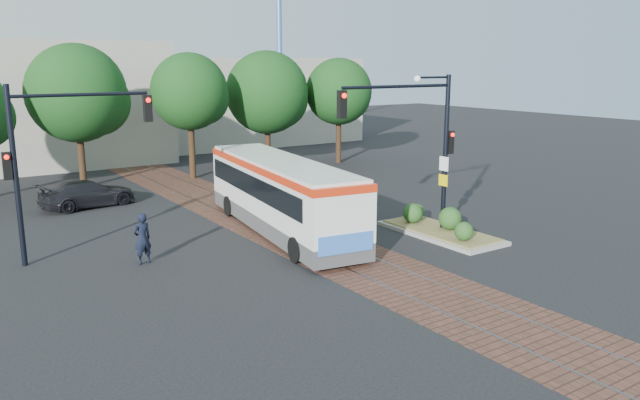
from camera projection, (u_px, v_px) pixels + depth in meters
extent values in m
plane|color=black|center=(326.00, 248.00, 22.84)|extent=(120.00, 120.00, 0.00)
cube|color=brown|center=(272.00, 225.00, 26.08)|extent=(3.60, 40.00, 0.01)
cube|color=slate|center=(256.00, 227.00, 25.67)|extent=(0.06, 40.00, 0.01)
cube|color=slate|center=(287.00, 222.00, 26.48)|extent=(0.06, 40.00, 0.01)
cylinder|color=#382314|center=(82.00, 159.00, 33.66)|extent=(0.36, 0.36, 3.12)
sphere|color=#133D15|center=(76.00, 93.00, 32.91)|extent=(5.20, 5.20, 5.20)
cylinder|color=#382314|center=(192.00, 150.00, 36.25)|extent=(0.36, 0.36, 3.39)
sphere|color=#133D15|center=(189.00, 91.00, 35.53)|extent=(4.40, 4.40, 4.40)
cylinder|color=#382314|center=(268.00, 146.00, 39.96)|extent=(0.36, 0.36, 2.86)
sphere|color=#133D15|center=(267.00, 92.00, 39.23)|extent=(5.20, 5.20, 5.20)
cylinder|color=#382314|center=(339.00, 140.00, 42.00)|extent=(0.36, 0.36, 3.12)
sphere|color=#133D15|center=(339.00, 91.00, 41.31)|extent=(4.40, 4.40, 4.40)
cube|color=#ADA899|center=(243.00, 100.00, 52.93)|extent=(18.00, 10.00, 7.00)
cylinder|color=#3F72B2|center=(279.00, 37.00, 58.25)|extent=(0.50, 0.50, 18.00)
cube|color=#434345|center=(281.00, 220.00, 24.96)|extent=(3.75, 11.07, 0.63)
cube|color=white|center=(281.00, 191.00, 24.70)|extent=(3.77, 11.08, 1.72)
cube|color=black|center=(278.00, 183.00, 24.88)|extent=(3.67, 10.01, 0.81)
cube|color=red|center=(281.00, 166.00, 24.49)|extent=(3.80, 11.08, 0.27)
cube|color=white|center=(281.00, 162.00, 24.45)|extent=(3.65, 10.71, 0.13)
cube|color=black|center=(344.00, 210.00, 19.97)|extent=(1.45, 0.31, 0.81)
cube|color=blue|center=(346.00, 244.00, 20.07)|extent=(1.98, 0.33, 0.63)
cube|color=orange|center=(318.00, 206.00, 24.53)|extent=(0.62, 4.04, 1.00)
cylinder|color=black|center=(297.00, 250.00, 21.10)|extent=(0.44, 0.94, 0.91)
cylinder|color=black|center=(351.00, 242.00, 21.99)|extent=(0.44, 0.94, 0.91)
cylinder|color=black|center=(230.00, 206.00, 27.54)|extent=(0.44, 0.94, 0.91)
cylinder|color=black|center=(274.00, 201.00, 28.43)|extent=(0.44, 0.94, 0.91)
cube|color=gray|center=(440.00, 233.00, 24.62)|extent=(2.20, 5.20, 0.15)
cube|color=olive|center=(440.00, 230.00, 24.60)|extent=(1.90, 4.80, 0.08)
sphere|color=#1E4719|center=(464.00, 231.00, 23.00)|extent=(0.70, 0.70, 0.70)
sphere|color=#1E4719|center=(450.00, 218.00, 24.49)|extent=(0.90, 0.90, 0.90)
sphere|color=#1E4719|center=(413.00, 213.00, 25.53)|extent=(0.80, 0.80, 0.80)
sphere|color=#1E4719|center=(417.00, 211.00, 26.34)|extent=(0.60, 0.60, 0.60)
cylinder|color=black|center=(445.00, 153.00, 24.27)|extent=(0.18, 0.18, 6.00)
cylinder|color=black|center=(398.00, 86.00, 22.35)|extent=(5.00, 0.12, 0.12)
cube|color=black|center=(342.00, 104.00, 21.11)|extent=(0.28, 0.22, 0.95)
sphere|color=#FF190C|center=(344.00, 96.00, 20.93)|extent=(0.18, 0.18, 0.18)
cube|color=black|center=(450.00, 142.00, 24.30)|extent=(0.26, 0.20, 0.90)
sphere|color=#FF190C|center=(453.00, 135.00, 24.13)|extent=(0.16, 0.16, 0.16)
cube|color=white|center=(444.00, 164.00, 24.16)|extent=(0.04, 0.45, 0.55)
cube|color=yellow|center=(443.00, 180.00, 24.30)|extent=(0.04, 0.45, 0.45)
cylinder|color=black|center=(433.00, 77.00, 23.21)|extent=(1.60, 0.08, 0.08)
sphere|color=silver|center=(417.00, 79.00, 22.78)|extent=(0.24, 0.24, 0.24)
cylinder|color=black|center=(16.00, 177.00, 20.26)|extent=(0.18, 0.18, 6.00)
cylinder|color=black|center=(81.00, 95.00, 20.92)|extent=(4.50, 0.12, 0.12)
cube|color=black|center=(148.00, 108.00, 22.27)|extent=(0.28, 0.22, 0.95)
sphere|color=#FF190C|center=(148.00, 100.00, 22.09)|extent=(0.18, 0.18, 0.18)
cube|color=black|center=(7.00, 166.00, 20.05)|extent=(0.26, 0.20, 0.90)
sphere|color=#FF190C|center=(7.00, 157.00, 19.88)|extent=(0.16, 0.16, 0.16)
imported|color=black|center=(142.00, 239.00, 20.89)|extent=(0.71, 0.54, 1.76)
imported|color=black|center=(88.00, 194.00, 29.23)|extent=(4.62, 2.44, 1.28)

